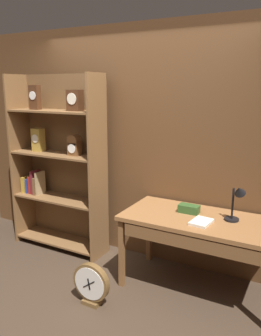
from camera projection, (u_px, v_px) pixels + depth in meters
name	position (u px, v px, depth m)	size (l,w,h in m)	color
ground_plane	(76.00, 313.00, 3.02)	(10.00, 10.00, 0.00)	#3D2D21
back_wood_panel	(143.00, 146.00, 3.83)	(4.80, 0.05, 2.60)	brown
bookshelf	(58.00, 164.00, 4.10)	(1.19, 0.36, 2.08)	brown
workbench	(200.00, 227.00, 3.21)	(1.48, 0.71, 0.74)	brown
desk_lamp	(236.00, 200.00, 3.06)	(0.18, 0.19, 0.37)	black
toolbox_small	(189.00, 209.00, 3.34)	(0.20, 0.11, 0.08)	#2D5123
open_repair_manual	(201.00, 222.00, 3.08)	(0.16, 0.22, 0.03)	silver
round_clock_large	(91.00, 284.00, 3.10)	(0.36, 0.11, 0.40)	brown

